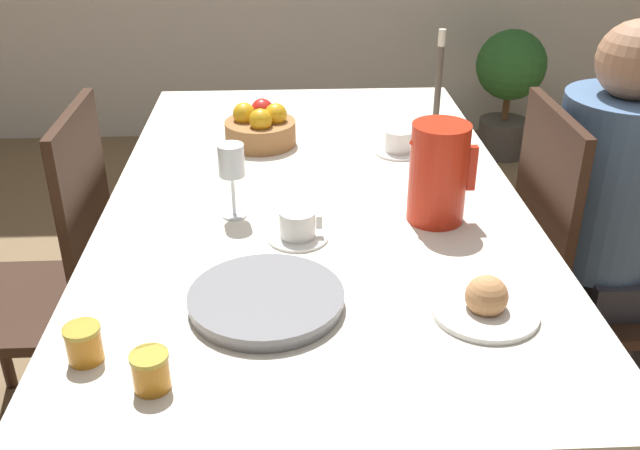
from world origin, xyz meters
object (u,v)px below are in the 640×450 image
Objects in this scene: chair_person_side at (576,277)px; teacup_near_person at (298,227)px; potted_plant at (509,82)px; jam_jar_red at (151,369)px; teacup_across at (399,143)px; serving_tray at (266,300)px; candlestick_tall at (438,91)px; bread_plate at (486,303)px; fruit_bowl at (260,128)px; person_seated at (620,207)px; jam_jar_amber at (84,342)px; chair_opposite at (53,281)px; red_pitcher at (438,173)px; wine_glass_water at (231,164)px.

teacup_near_person is (-0.75, -0.18, 0.26)m from chair_person_side.
jam_jar_red is at bearing -117.33° from potted_plant.
teacup_across is 0.46× the size of serving_tray.
candlestick_tall is at bearing 54.89° from teacup_across.
teacup_near_person is 0.28m from serving_tray.
bread_plate is 0.98× the size of fruit_bowl.
fruit_bowl is (-0.94, 0.38, 0.10)m from person_seated.
jam_jar_amber is 0.32× the size of fruit_bowl.
serving_tray is (-0.07, -0.27, -0.01)m from teacup_near_person.
teacup_near_person is at bearing 138.06° from bread_plate.
chair_opposite is 14.40× the size of jam_jar_amber.
red_pitcher reaches higher than jam_jar_amber.
bread_plate is at bearing -95.81° from candlestick_tall.
candlestick_tall is (0.15, 0.21, 0.09)m from teacup_across.
potted_plant is (0.43, 2.09, -0.09)m from chair_person_side.
bread_plate is at bearing -87.08° from red_pitcher.
chair_person_side is at bearing -101.69° from potted_plant.
person_seated is 1.01m from wine_glass_water.
wine_glass_water is at bearing -85.03° from person_seated.
bread_plate is 3.04× the size of jam_jar_red.
wine_glass_water is 0.59m from jam_jar_amber.
jam_jar_red is at bearing -150.80° from chair_opposite.
chair_opposite is 6.98× the size of teacup_across.
jam_jar_red is (-0.25, -0.49, 0.01)m from teacup_near_person.
person_seated is at bearing -52.31° from candlestick_tall.
red_pitcher is 0.43m from teacup_across.
bread_plate is 0.30× the size of potted_plant.
teacup_across is at bearing -125.11° from candlestick_tall.
serving_tray is 2.85m from potted_plant.
wine_glass_water is at bearing -139.91° from teacup_across.
potted_plant is (1.83, 2.04, -0.09)m from chair_opposite.
wine_glass_water reaches higher than jam_jar_amber.
chair_opposite is (-1.40, 0.05, 0.00)m from chair_person_side.
teacup_near_person is 0.85m from candlestick_tall.
bread_plate is (1.00, -0.54, 0.26)m from chair_opposite.
fruit_bowl is (-0.84, 0.41, 0.29)m from chair_person_side.
red_pitcher is at bearing -101.12° from candlestick_tall.
teacup_across is at bearing -118.73° from person_seated.
teacup_near_person reaches higher than potted_plant.
wine_glass_water reaches higher than potted_plant.
candlestick_tall is at bearing 12.35° from fruit_bowl.
chair_opposite is 1.16m from bread_plate.
wine_glass_water reaches higher than teacup_near_person.
fruit_bowl reaches higher than potted_plant.
chair_person_side is at bearing 28.70° from serving_tray.
chair_person_side is at bearing 27.87° from jam_jar_amber.
red_pitcher reaches higher than jam_jar_red.
jam_jar_amber is at bearing -62.90° from person_seated.
chair_opposite is 0.80m from serving_tray.
candlestick_tall is (0.55, 0.12, 0.07)m from fruit_bowl.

